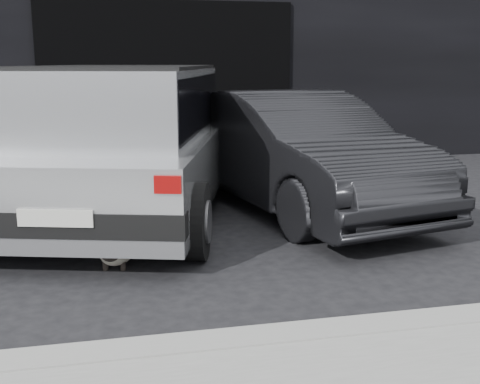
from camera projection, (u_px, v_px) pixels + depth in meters
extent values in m
plane|color=black|center=(112.00, 237.00, 5.83)|extent=(80.00, 80.00, 0.00)
cube|color=black|center=(155.00, 16.00, 11.23)|extent=(34.00, 4.00, 5.00)
cube|color=black|center=(168.00, 85.00, 9.57)|extent=(4.00, 0.10, 2.60)
cube|color=gray|center=(292.00, 340.00, 3.55)|extent=(18.00, 0.25, 0.12)
cube|color=#BBBDC0|center=(127.00, 165.00, 6.67)|extent=(3.11, 4.75, 0.70)
cube|color=#BBBDC0|center=(119.00, 103.00, 6.30)|extent=(2.47, 3.28, 0.70)
cube|color=black|center=(119.00, 103.00, 6.30)|extent=(2.45, 3.18, 0.56)
cube|color=black|center=(60.00, 224.00, 4.63)|extent=(1.94, 0.73, 0.20)
cube|color=black|center=(163.00, 147.00, 8.75)|extent=(1.94, 0.73, 0.20)
cube|color=silver|center=(55.00, 218.00, 4.53)|extent=(0.56, 0.18, 0.13)
cube|color=#8C0707|center=(168.00, 185.00, 4.42)|extent=(0.20, 0.09, 0.13)
cube|color=black|center=(118.00, 67.00, 6.22)|extent=(2.39, 3.00, 0.03)
cylinder|color=black|center=(193.00, 221.00, 5.12)|extent=(0.43, 0.72, 0.67)
cylinder|color=slate|center=(209.00, 222.00, 5.11)|extent=(0.13, 0.36, 0.37)
cylinder|color=black|center=(87.00, 161.00, 8.25)|extent=(0.43, 0.72, 0.67)
cylinder|color=slate|center=(77.00, 160.00, 8.26)|extent=(0.13, 0.36, 0.37)
cylinder|color=black|center=(225.00, 162.00, 8.13)|extent=(0.43, 0.72, 0.67)
cylinder|color=slate|center=(235.00, 162.00, 8.12)|extent=(0.13, 0.36, 0.37)
imported|color=black|center=(296.00, 151.00, 6.84)|extent=(2.22, 4.26, 1.34)
ellipsoid|color=beige|center=(118.00, 249.00, 5.06)|extent=(0.41, 0.63, 0.22)
ellipsoid|color=beige|center=(114.00, 251.00, 4.91)|extent=(0.30, 0.30, 0.21)
ellipsoid|color=black|center=(110.00, 253.00, 4.76)|extent=(0.19, 0.18, 0.15)
sphere|color=black|center=(109.00, 256.00, 4.70)|extent=(0.07, 0.07, 0.07)
cone|color=black|center=(116.00, 244.00, 4.76)|extent=(0.07, 0.08, 0.08)
cone|color=black|center=(105.00, 244.00, 4.76)|extent=(0.07, 0.08, 0.08)
cylinder|color=black|center=(123.00, 266.00, 4.91)|extent=(0.05, 0.05, 0.07)
cylinder|color=black|center=(106.00, 266.00, 4.91)|extent=(0.05, 0.05, 0.07)
cylinder|color=black|center=(131.00, 253.00, 5.25)|extent=(0.05, 0.05, 0.07)
cylinder|color=black|center=(114.00, 253.00, 5.25)|extent=(0.05, 0.05, 0.07)
cylinder|color=black|center=(125.00, 242.00, 5.38)|extent=(0.08, 0.32, 0.10)
ellipsoid|color=silver|center=(116.00, 237.00, 5.31)|extent=(0.54, 0.46, 0.21)
ellipsoid|color=silver|center=(128.00, 232.00, 5.39)|extent=(0.29, 0.29, 0.18)
ellipsoid|color=white|center=(139.00, 221.00, 5.46)|extent=(0.18, 0.18, 0.12)
sphere|color=white|center=(144.00, 221.00, 5.50)|extent=(0.06, 0.06, 0.06)
cone|color=white|center=(136.00, 215.00, 5.46)|extent=(0.07, 0.07, 0.06)
cone|color=white|center=(140.00, 216.00, 5.41)|extent=(0.07, 0.07, 0.06)
cylinder|color=white|center=(127.00, 242.00, 5.47)|extent=(0.04, 0.04, 0.12)
cylinder|color=white|center=(134.00, 245.00, 5.39)|extent=(0.04, 0.04, 0.12)
cylinder|color=white|center=(99.00, 249.00, 5.28)|extent=(0.04, 0.04, 0.12)
cylinder|color=white|center=(106.00, 252.00, 5.19)|extent=(0.04, 0.04, 0.12)
cylinder|color=white|center=(90.00, 248.00, 5.14)|extent=(0.20, 0.23, 0.08)
ellipsoid|color=gray|center=(109.00, 237.00, 5.23)|extent=(0.22, 0.20, 0.09)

